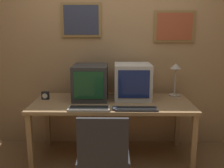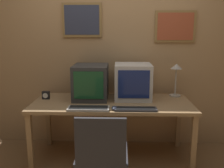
# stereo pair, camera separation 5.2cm
# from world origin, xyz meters

# --- Properties ---
(wall_back) EXTENTS (8.00, 0.08, 2.60)m
(wall_back) POSITION_xyz_m (0.00, 1.13, 1.30)
(wall_back) COLOR tan
(wall_back) RESTS_ON ground_plane
(desk) EXTENTS (1.85, 0.80, 0.72)m
(desk) POSITION_xyz_m (0.00, 0.64, 0.65)
(desk) COLOR #99754C
(desk) RESTS_ON ground_plane
(monitor_left) EXTENTS (0.41, 0.47, 0.42)m
(monitor_left) POSITION_xyz_m (-0.26, 0.78, 0.93)
(monitor_left) COLOR #333333
(monitor_left) RESTS_ON desk
(monitor_right) EXTENTS (0.44, 0.44, 0.43)m
(monitor_right) POSITION_xyz_m (0.25, 0.80, 0.94)
(monitor_right) COLOR beige
(monitor_right) RESTS_ON desk
(keyboard_main) EXTENTS (0.44, 0.17, 0.03)m
(keyboard_main) POSITION_xyz_m (-0.24, 0.33, 0.74)
(keyboard_main) COLOR #A8A399
(keyboard_main) RESTS_ON desk
(keyboard_side) EXTENTS (0.44, 0.13, 0.03)m
(keyboard_side) POSITION_xyz_m (0.26, 0.32, 0.74)
(keyboard_side) COLOR #333338
(keyboard_side) RESTS_ON desk
(mouse_near_keyboard) EXTENTS (0.06, 0.11, 0.04)m
(mouse_near_keyboard) POSITION_xyz_m (0.03, 0.33, 0.74)
(mouse_near_keyboard) COLOR #282D3D
(mouse_near_keyboard) RESTS_ON desk
(desk_clock) EXTENTS (0.09, 0.05, 0.10)m
(desk_clock) POSITION_xyz_m (-0.81, 0.73, 0.77)
(desk_clock) COLOR black
(desk_clock) RESTS_ON desk
(desk_lamp) EXTENTS (0.14, 0.14, 0.42)m
(desk_lamp) POSITION_xyz_m (0.80, 0.92, 1.02)
(desk_lamp) COLOR #B2A899
(desk_lamp) RESTS_ON desk
(office_chair) EXTENTS (0.48, 0.48, 0.87)m
(office_chair) POSITION_xyz_m (-0.06, -0.18, 0.38)
(office_chair) COLOR black
(office_chair) RESTS_ON ground_plane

